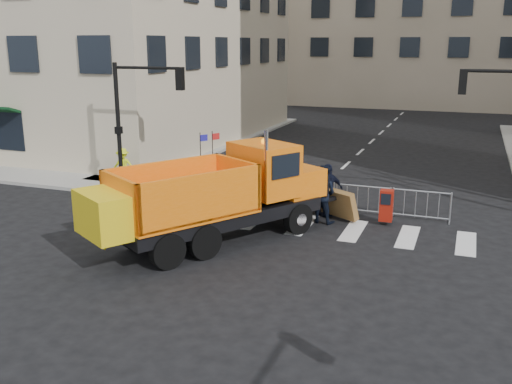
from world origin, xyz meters
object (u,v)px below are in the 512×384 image
at_px(plow_truck, 214,194).
at_px(worker, 123,166).
at_px(newspaper_box, 386,205).
at_px(cop_a, 324,191).
at_px(cop_c, 328,190).
at_px(cop_b, 322,194).

bearing_deg(plow_truck, worker, 84.00).
height_order(plow_truck, newspaper_box, plow_truck).
height_order(worker, newspaper_box, worker).
bearing_deg(newspaper_box, plow_truck, -144.93).
xyz_separation_m(worker, newspaper_box, (11.56, -1.33, -0.25)).
xyz_separation_m(cop_a, cop_c, (0.18, -0.17, 0.08)).
bearing_deg(worker, cop_b, -24.02).
distance_m(cop_c, worker, 9.48).
bearing_deg(worker, newspaper_box, -19.57).
height_order(cop_a, newspaper_box, cop_a).
bearing_deg(cop_b, newspaper_box, -158.16).
distance_m(plow_truck, newspaper_box, 6.21).
bearing_deg(cop_b, cop_c, -83.27).
bearing_deg(worker, plow_truck, -50.26).
bearing_deg(cop_b, worker, -2.03).
height_order(cop_c, worker, cop_c).
xyz_separation_m(cop_c, worker, (-9.42, 1.06, -0.03)).
bearing_deg(plow_truck, cop_b, -7.73).
xyz_separation_m(plow_truck, worker, (-6.73, 5.11, -0.65)).
bearing_deg(cop_a, cop_b, 70.66).
distance_m(plow_truck, cop_b, 4.27).
xyz_separation_m(cop_a, newspaper_box, (2.32, -0.44, -0.20)).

